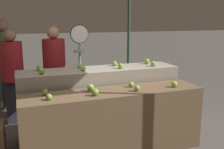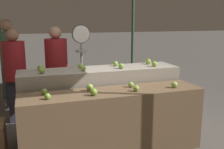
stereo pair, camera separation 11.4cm
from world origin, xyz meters
The scene contains 21 objects.
display_counter_front centered at (0.00, 0.00, 0.42)m, with size 2.36×0.55×0.85m, color brown.
display_counter_back centered at (0.00, 0.60, 0.52)m, with size 2.36×0.55×1.04m, color gray.
apple_front_0 centered at (-0.83, -0.10, 0.89)m, with size 0.07×0.07×0.07m, color #7AA338.
apple_front_1 centered at (-0.29, -0.12, 0.89)m, with size 0.09×0.09×0.09m, color #7AA338.
apple_front_2 centered at (0.27, -0.11, 0.89)m, with size 0.08×0.08×0.08m, color #84AD3D.
apple_front_3 centered at (0.83, -0.10, 0.89)m, with size 0.08×0.08×0.08m, color #8EB247.
apple_front_4 centered at (-0.85, 0.11, 0.89)m, with size 0.07×0.07×0.07m, color #7AA338.
apple_front_5 centered at (-0.28, 0.11, 0.89)m, with size 0.09×0.09×0.09m, color #8EB247.
apple_front_6 centered at (0.29, 0.11, 0.89)m, with size 0.08×0.08×0.08m, color #8EB247.
apple_back_0 centered at (-0.85, 0.48, 1.08)m, with size 0.09×0.09×0.09m, color #84AD3D.
apple_back_1 centered at (-0.28, 0.49, 1.07)m, with size 0.08×0.08×0.08m, color #8EB247.
apple_back_2 centered at (0.29, 0.49, 1.08)m, with size 0.08×0.08×0.08m, color #7AA338.
apple_back_3 centered at (0.83, 0.49, 1.08)m, with size 0.08×0.08×0.08m, color #84AD3D.
apple_back_4 centered at (-0.85, 0.71, 1.08)m, with size 0.08×0.08×0.08m, color #7AA338.
apple_back_5 centered at (-0.28, 0.70, 1.07)m, with size 0.07×0.07×0.07m, color #84AD3D.
apple_back_6 centered at (0.28, 0.72, 1.07)m, with size 0.08×0.08×0.08m, color #84AD3D.
apple_back_7 centered at (0.84, 0.72, 1.08)m, with size 0.09×0.09×0.09m, color #84AD3D.
produce_scale centered at (-0.14, 1.26, 1.22)m, with size 0.31×0.20×1.66m.
person_vendor_at_scale centered at (-0.53, 1.57, 0.93)m, with size 0.41×0.41×1.63m.
person_customer_left centered at (-1.35, 2.32, 1.04)m, with size 0.33×0.33×1.75m.
person_customer_right centered at (-1.23, 1.55, 0.92)m, with size 0.38×0.38×1.60m.
Camera 2 is at (-1.04, -3.07, 1.76)m, focal length 42.00 mm.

